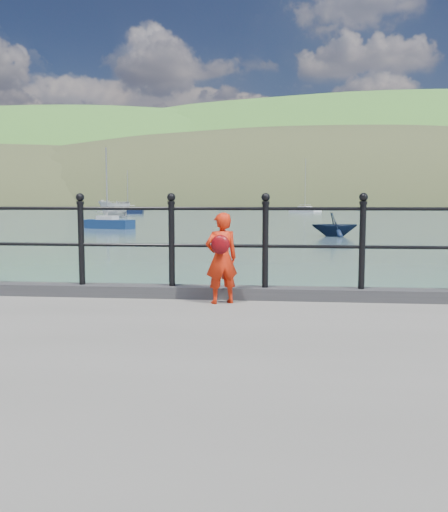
# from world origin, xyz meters

# --- Properties ---
(ground) EXTENTS (600.00, 600.00, 0.00)m
(ground) POSITION_xyz_m (0.00, 0.00, 0.00)
(ground) COLOR #2D4251
(ground) RESTS_ON ground
(kerb) EXTENTS (60.00, 0.30, 0.15)m
(kerb) POSITION_xyz_m (0.00, -0.15, 1.07)
(kerb) COLOR #28282B
(kerb) RESTS_ON quay
(railing) EXTENTS (18.11, 0.11, 1.20)m
(railing) POSITION_xyz_m (0.00, -0.15, 1.82)
(railing) COLOR black
(railing) RESTS_ON kerb
(far_shore) EXTENTS (830.00, 200.00, 156.00)m
(far_shore) POSITION_xyz_m (38.34, 239.41, -22.57)
(far_shore) COLOR #333A21
(far_shore) RESTS_ON ground
(child) EXTENTS (0.48, 0.41, 1.11)m
(child) POSITION_xyz_m (0.08, -0.50, 1.56)
(child) COLOR red
(child) RESTS_ON quay
(launch_white) EXTENTS (4.02, 6.10, 2.21)m
(launch_white) POSITION_xyz_m (-19.91, 60.01, 1.10)
(launch_white) COLOR silver
(launch_white) RESTS_ON ground
(launch_navy) EXTENTS (2.89, 2.55, 1.44)m
(launch_navy) POSITION_xyz_m (4.19, 26.80, 0.72)
(launch_navy) COLOR #0E1A32
(launch_navy) RESTS_ON ground
(sailboat_left) EXTENTS (4.91, 1.92, 7.00)m
(sailboat_left) POSITION_xyz_m (-23.02, 76.99, 0.34)
(sailboat_left) COLOR black
(sailboat_left) RESTS_ON ground
(sailboat_port) EXTENTS (4.48, 2.66, 6.45)m
(sailboat_port) POSITION_xyz_m (-12.52, 34.12, 0.34)
(sailboat_port) COLOR navy
(sailboat_port) RESTS_ON ground
(sailboat_deep) EXTENTS (6.01, 6.53, 10.02)m
(sailboat_deep) POSITION_xyz_m (5.65, 96.13, 0.34)
(sailboat_deep) COLOR silver
(sailboat_deep) RESTS_ON ground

